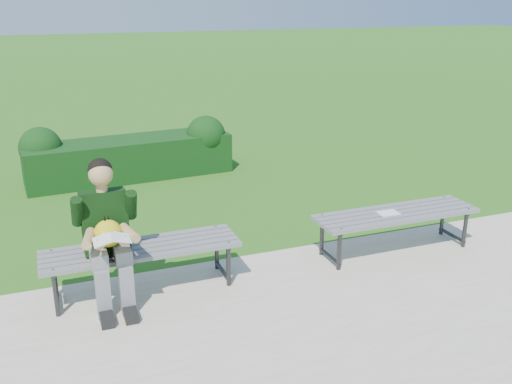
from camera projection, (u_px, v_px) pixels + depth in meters
name	position (u px, v px, depth m)	size (l,w,h in m)	color
ground	(213.00, 263.00, 5.98)	(80.00, 80.00, 0.00)	#20711C
walkway	(278.00, 355.00, 4.44)	(30.00, 3.50, 0.02)	#B8B399
hedge	(129.00, 154.00, 8.69)	(3.14, 0.98, 0.88)	#113711
bench_left	(142.00, 252.00, 5.26)	(1.80, 0.50, 0.46)	slate
bench_right	(396.00, 217.00, 6.10)	(1.80, 0.50, 0.46)	slate
seated_boy	(107.00, 230.00, 4.97)	(0.56, 0.76, 1.31)	slate
paper_sheet	(388.00, 213.00, 6.04)	(0.22, 0.16, 0.01)	white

